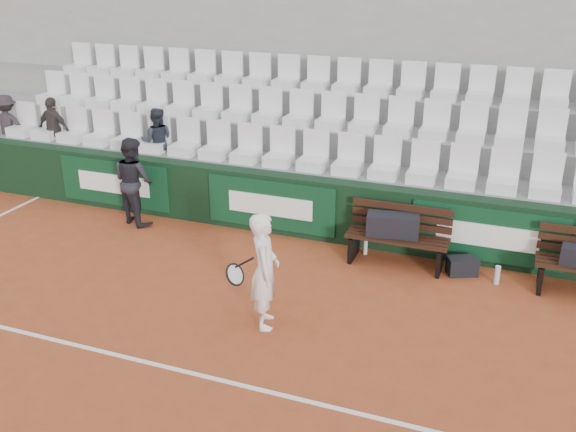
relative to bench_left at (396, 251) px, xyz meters
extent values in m
plane|color=#A14624|center=(-1.96, -3.47, -0.23)|extent=(80.00, 80.00, 0.00)
cube|color=white|center=(-1.96, -3.47, -0.22)|extent=(18.00, 0.06, 0.01)
cube|color=black|center=(-1.96, 0.53, 0.28)|extent=(18.00, 0.30, 1.00)
cube|color=#0C381E|center=(-5.16, 0.36, 0.30)|extent=(2.20, 0.04, 0.82)
cube|color=#0C381E|center=(-2.16, 0.36, 0.30)|extent=(2.20, 0.04, 0.82)
cube|color=#0C381E|center=(1.24, 0.36, 0.30)|extent=(2.20, 0.04, 0.82)
cube|color=gray|center=(-1.96, 1.16, 0.28)|extent=(18.00, 0.95, 1.00)
cube|color=gray|center=(-1.96, 2.11, 0.50)|extent=(18.00, 0.95, 1.45)
cube|color=gray|center=(-1.96, 3.06, 0.72)|extent=(18.00, 0.95, 1.90)
cube|color=#999997|center=(-1.96, 3.68, 1.98)|extent=(18.00, 0.30, 4.40)
cube|color=white|center=(-1.96, 0.98, 1.09)|extent=(11.90, 0.44, 0.63)
cube|color=white|center=(-1.96, 1.93, 1.54)|extent=(11.90, 0.44, 0.63)
cube|color=white|center=(-1.96, 2.88, 1.99)|extent=(11.90, 0.44, 0.63)
cube|color=black|center=(0.00, 0.00, 0.00)|extent=(1.50, 0.56, 0.45)
cube|color=black|center=(-0.08, 0.04, 0.39)|extent=(0.80, 0.44, 0.33)
cube|color=black|center=(0.96, 0.02, -0.10)|extent=(0.49, 0.41, 0.26)
cylinder|color=silver|center=(-0.51, 0.18, -0.11)|extent=(0.06, 0.06, 0.23)
cylinder|color=silver|center=(1.46, -0.10, -0.09)|extent=(0.08, 0.08, 0.27)
imported|color=white|center=(-1.19, -2.22, 0.52)|extent=(0.54, 0.64, 1.49)
torus|color=black|center=(-1.59, -2.22, 0.40)|extent=(0.19, 0.30, 0.26)
cylinder|color=black|center=(-1.45, -2.22, 0.58)|extent=(0.26, 0.03, 0.20)
imported|color=black|center=(-4.52, 0.03, 0.53)|extent=(0.89, 0.80, 1.50)
imported|color=#282025|center=(-8.04, 1.03, 1.38)|extent=(0.89, 0.68, 1.21)
imported|color=#342F2A|center=(-6.91, 1.03, 1.40)|extent=(0.76, 0.37, 1.25)
imported|color=#212731|center=(-4.63, 1.03, 1.39)|extent=(0.73, 0.65, 1.23)
camera|label=1|loc=(1.53, -8.61, 4.10)|focal=40.00mm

